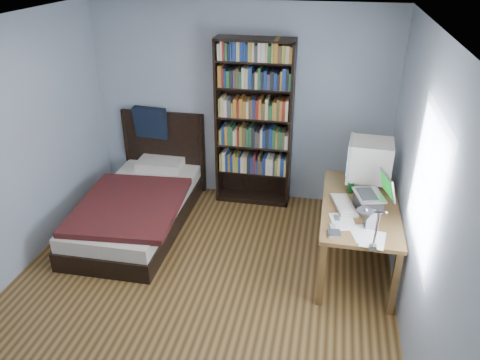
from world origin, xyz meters
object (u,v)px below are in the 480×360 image
(desk_lamp, at_px, (367,220))
(speaker, at_px, (370,220))
(laptop, at_px, (370,199))
(bookshelf, at_px, (254,125))
(crt_monitor, at_px, (369,160))
(bed, at_px, (140,203))
(desk, at_px, (356,212))
(soda_can, at_px, (351,187))
(keyboard, at_px, (344,205))

(desk_lamp, relative_size, speaker, 3.70)
(laptop, bearing_deg, desk_lamp, -96.57)
(desk_lamp, bearing_deg, speaker, 81.31)
(speaker, xyz_separation_m, bookshelf, (-1.37, 1.61, 0.24))
(crt_monitor, bearing_deg, desk_lamp, -93.77)
(desk_lamp, bearing_deg, bed, 148.64)
(desk, xyz_separation_m, soda_can, (-0.10, -0.15, 0.38))
(desk, xyz_separation_m, bookshelf, (-1.30, 0.79, 0.65))
(soda_can, height_order, bed, bed)
(keyboard, distance_m, bed, 2.48)
(desk_lamp, bearing_deg, laptop, 83.43)
(crt_monitor, relative_size, bookshelf, 0.25)
(soda_can, relative_size, bookshelf, 0.06)
(keyboard, bearing_deg, desk, 55.84)
(desk, relative_size, speaker, 8.64)
(speaker, height_order, bookshelf, bookshelf)
(crt_monitor, distance_m, keyboard, 0.63)
(desk, relative_size, bed, 0.69)
(bookshelf, bearing_deg, soda_can, -38.28)
(speaker, distance_m, soda_can, 0.69)
(desk, height_order, keyboard, keyboard)
(speaker, bearing_deg, bookshelf, 122.76)
(keyboard, height_order, bed, bed)
(laptop, xyz_separation_m, bookshelf, (-1.38, 1.27, 0.22))
(crt_monitor, height_order, laptop, crt_monitor)
(crt_monitor, bearing_deg, bookshelf, 151.38)
(desk, xyz_separation_m, crt_monitor, (0.06, 0.05, 0.61))
(desk, bearing_deg, speaker, -85.19)
(desk, height_order, soda_can, soda_can)
(desk, xyz_separation_m, laptop, (0.08, -0.48, 0.43))
(speaker, distance_m, bookshelf, 2.13)
(speaker, xyz_separation_m, bed, (-2.62, 0.80, -0.56))
(bed, bearing_deg, desk_lamp, -31.36)
(desk, relative_size, keyboard, 3.35)
(crt_monitor, height_order, keyboard, crt_monitor)
(soda_can, bearing_deg, bookshelf, 141.72)
(speaker, relative_size, soda_can, 1.43)
(bed, bearing_deg, desk, 0.44)
(desk, distance_m, bookshelf, 1.65)
(soda_can, relative_size, bed, 0.06)
(desk, bearing_deg, laptop, -80.48)
(crt_monitor, height_order, speaker, crt_monitor)
(keyboard, xyz_separation_m, speaker, (0.23, -0.35, 0.07))
(laptop, relative_size, bookshelf, 0.19)
(desk, height_order, bookshelf, bookshelf)
(crt_monitor, relative_size, speaker, 3.01)
(keyboard, bearing_deg, crt_monitor, 51.50)
(bed, bearing_deg, speaker, -16.98)
(crt_monitor, distance_m, soda_can, 0.35)
(keyboard, height_order, bookshelf, bookshelf)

